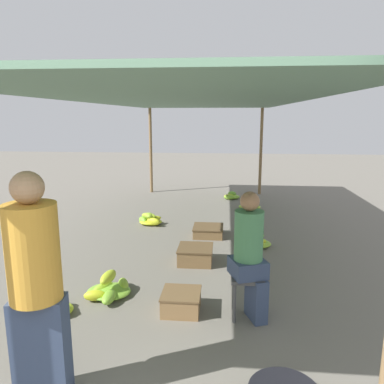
{
  "coord_description": "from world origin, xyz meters",
  "views": [
    {
      "loc": [
        0.59,
        -1.64,
        2.12
      ],
      "look_at": [
        0.0,
        4.71,
        0.82
      ],
      "focal_mm": 35.0,
      "sensor_mm": 36.0,
      "label": 1
    }
  ],
  "objects_px": {
    "vendor_seated": "(250,253)",
    "crate_near": "(195,255)",
    "banana_pile_left_1": "(109,289)",
    "banana_pile_right_2": "(231,196)",
    "crate_mid": "(208,231)",
    "banana_pile_left_2": "(150,220)",
    "banana_pile_right_1": "(250,206)",
    "crate_far": "(181,302)",
    "banana_pile_left_0": "(52,309)",
    "stool": "(247,284)",
    "vendor_foreground": "(36,286)",
    "banana_pile_right_0": "(257,242)"
  },
  "relations": [
    {
      "from": "banana_pile_right_2",
      "to": "crate_mid",
      "type": "bearing_deg",
      "value": -97.89
    },
    {
      "from": "banana_pile_left_2",
      "to": "vendor_seated",
      "type": "bearing_deg",
      "value": -62.24
    },
    {
      "from": "banana_pile_left_1",
      "to": "banana_pile_right_2",
      "type": "height_order",
      "value": "banana_pile_left_1"
    },
    {
      "from": "crate_far",
      "to": "crate_mid",
      "type": "bearing_deg",
      "value": 86.5
    },
    {
      "from": "banana_pile_left_2",
      "to": "banana_pile_left_0",
      "type": "bearing_deg",
      "value": -95.92
    },
    {
      "from": "crate_mid",
      "to": "vendor_seated",
      "type": "bearing_deg",
      "value": -78.26
    },
    {
      "from": "stool",
      "to": "crate_far",
      "type": "distance_m",
      "value": 0.76
    },
    {
      "from": "banana_pile_left_2",
      "to": "crate_far",
      "type": "xyz_separation_m",
      "value": [
        1.02,
        -3.28,
        0.02
      ]
    },
    {
      "from": "crate_mid",
      "to": "banana_pile_right_1",
      "type": "bearing_deg",
      "value": 67.62
    },
    {
      "from": "banana_pile_right_1",
      "to": "stool",
      "type": "bearing_deg",
      "value": -93.77
    },
    {
      "from": "vendor_seated",
      "to": "banana_pile_left_1",
      "type": "relative_size",
      "value": 2.05
    },
    {
      "from": "vendor_foreground",
      "to": "crate_far",
      "type": "height_order",
      "value": "vendor_foreground"
    },
    {
      "from": "stool",
      "to": "banana_pile_right_1",
      "type": "distance_m",
      "value": 4.84
    },
    {
      "from": "banana_pile_left_1",
      "to": "banana_pile_right_1",
      "type": "xyz_separation_m",
      "value": [
        1.94,
        4.5,
        -0.01
      ]
    },
    {
      "from": "banana_pile_left_1",
      "to": "banana_pile_right_0",
      "type": "height_order",
      "value": "banana_pile_left_1"
    },
    {
      "from": "banana_pile_left_1",
      "to": "banana_pile_right_0",
      "type": "xyz_separation_m",
      "value": [
        1.89,
        1.89,
        0.0
      ]
    },
    {
      "from": "stool",
      "to": "crate_near",
      "type": "relative_size",
      "value": 0.93
    },
    {
      "from": "banana_pile_right_2",
      "to": "crate_mid",
      "type": "xyz_separation_m",
      "value": [
        -0.43,
        -3.13,
        0.02
      ]
    },
    {
      "from": "banana_pile_left_1",
      "to": "banana_pile_right_1",
      "type": "bearing_deg",
      "value": 66.71
    },
    {
      "from": "banana_pile_left_0",
      "to": "banana_pile_left_2",
      "type": "bearing_deg",
      "value": 84.08
    },
    {
      "from": "crate_mid",
      "to": "crate_far",
      "type": "xyz_separation_m",
      "value": [
        -0.16,
        -2.68,
        0.03
      ]
    },
    {
      "from": "banana_pile_right_2",
      "to": "stool",
      "type": "bearing_deg",
      "value": -88.9
    },
    {
      "from": "banana_pile_right_1",
      "to": "vendor_seated",
      "type": "bearing_deg",
      "value": -93.53
    },
    {
      "from": "banana_pile_left_1",
      "to": "crate_near",
      "type": "height_order",
      "value": "banana_pile_left_1"
    },
    {
      "from": "banana_pile_left_0",
      "to": "crate_far",
      "type": "xyz_separation_m",
      "value": [
        1.38,
        0.2,
        0.04
      ]
    },
    {
      "from": "vendor_foreground",
      "to": "banana_pile_left_2",
      "type": "relative_size",
      "value": 3.34
    },
    {
      "from": "banana_pile_right_2",
      "to": "crate_near",
      "type": "relative_size",
      "value": 0.92
    },
    {
      "from": "vendor_seated",
      "to": "banana_pile_left_2",
      "type": "height_order",
      "value": "vendor_seated"
    },
    {
      "from": "banana_pile_left_2",
      "to": "banana_pile_right_2",
      "type": "distance_m",
      "value": 3.0
    },
    {
      "from": "banana_pile_left_1",
      "to": "banana_pile_right_1",
      "type": "relative_size",
      "value": 1.15
    },
    {
      "from": "vendor_seated",
      "to": "crate_near",
      "type": "relative_size",
      "value": 2.71
    },
    {
      "from": "crate_near",
      "to": "crate_far",
      "type": "height_order",
      "value": "crate_near"
    },
    {
      "from": "stool",
      "to": "banana_pile_left_0",
      "type": "distance_m",
      "value": 2.12
    },
    {
      "from": "stool",
      "to": "vendor_seated",
      "type": "distance_m",
      "value": 0.35
    },
    {
      "from": "banana_pile_left_1",
      "to": "banana_pile_left_2",
      "type": "distance_m",
      "value": 3.01
    },
    {
      "from": "banana_pile_right_1",
      "to": "banana_pile_right_2",
      "type": "height_order",
      "value": "same"
    },
    {
      "from": "vendor_foreground",
      "to": "banana_pile_left_0",
      "type": "distance_m",
      "value": 1.52
    },
    {
      "from": "vendor_seated",
      "to": "crate_far",
      "type": "relative_size",
      "value": 3.24
    },
    {
      "from": "crate_near",
      "to": "banana_pile_left_1",
      "type": "bearing_deg",
      "value": -129.76
    },
    {
      "from": "vendor_seated",
      "to": "banana_pile_right_1",
      "type": "relative_size",
      "value": 2.37
    },
    {
      "from": "vendor_seated",
      "to": "banana_pile_left_0",
      "type": "distance_m",
      "value": 2.22
    },
    {
      "from": "stool",
      "to": "vendor_seated",
      "type": "relative_size",
      "value": 0.34
    },
    {
      "from": "vendor_foreground",
      "to": "stool",
      "type": "relative_size",
      "value": 3.72
    },
    {
      "from": "banana_pile_right_2",
      "to": "crate_far",
      "type": "height_order",
      "value": "crate_far"
    },
    {
      "from": "vendor_seated",
      "to": "banana_pile_left_2",
      "type": "bearing_deg",
      "value": 117.76
    },
    {
      "from": "vendor_seated",
      "to": "banana_pile_right_1",
      "type": "height_order",
      "value": "vendor_seated"
    },
    {
      "from": "banana_pile_left_2",
      "to": "banana_pile_right_1",
      "type": "bearing_deg",
      "value": 36.09
    },
    {
      "from": "banana_pile_right_1",
      "to": "crate_mid",
      "type": "xyz_separation_m",
      "value": [
        -0.86,
        -2.1,
        0.01
      ]
    },
    {
      "from": "banana_pile_left_0",
      "to": "banana_pile_left_1",
      "type": "height_order",
      "value": "banana_pile_left_1"
    },
    {
      "from": "crate_mid",
      "to": "vendor_foreground",
      "type": "bearing_deg",
      "value": -104.59
    }
  ]
}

